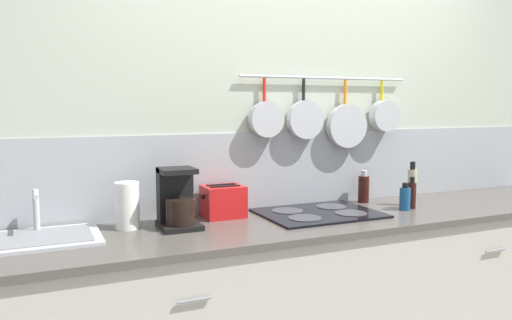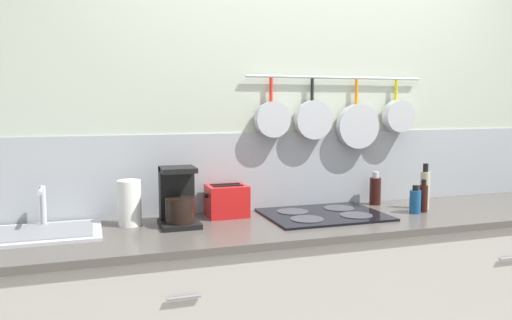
{
  "view_description": "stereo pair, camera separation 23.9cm",
  "coord_description": "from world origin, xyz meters",
  "px_view_note": "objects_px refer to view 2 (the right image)",
  "views": [
    {
      "loc": [
        -1.39,
        -2.17,
        1.51
      ],
      "look_at": [
        -0.42,
        0.0,
        1.25
      ],
      "focal_mm": 35.0,
      "sensor_mm": 36.0,
      "label": 1
    },
    {
      "loc": [
        -1.17,
        -2.26,
        1.51
      ],
      "look_at": [
        -0.42,
        0.0,
        1.25
      ],
      "focal_mm": 35.0,
      "sensor_mm": 36.0,
      "label": 2
    }
  ],
  "objects_px": {
    "toaster": "(227,201)",
    "bottle_olive_oil": "(415,201)",
    "paper_towel_roll": "(130,203)",
    "bottle_cooking_wine": "(423,198)",
    "bottle_dish_soap": "(425,189)",
    "bottle_vinegar": "(375,190)",
    "coffee_maker": "(178,201)"
  },
  "relations": [
    {
      "from": "bottle_vinegar",
      "to": "bottle_cooking_wine",
      "type": "relative_size",
      "value": 1.08
    },
    {
      "from": "coffee_maker",
      "to": "bottle_vinegar",
      "type": "distance_m",
      "value": 1.18
    },
    {
      "from": "bottle_dish_soap",
      "to": "bottle_olive_oil",
      "type": "bearing_deg",
      "value": -144.85
    },
    {
      "from": "bottle_vinegar",
      "to": "bottle_olive_oil",
      "type": "height_order",
      "value": "bottle_vinegar"
    },
    {
      "from": "bottle_cooking_wine",
      "to": "bottle_olive_oil",
      "type": "bearing_deg",
      "value": -163.73
    },
    {
      "from": "paper_towel_roll",
      "to": "bottle_cooking_wine",
      "type": "height_order",
      "value": "paper_towel_roll"
    },
    {
      "from": "toaster",
      "to": "bottle_cooking_wine",
      "type": "height_order",
      "value": "bottle_cooking_wine"
    },
    {
      "from": "toaster",
      "to": "bottle_cooking_wine",
      "type": "relative_size",
      "value": 1.25
    },
    {
      "from": "bottle_olive_oil",
      "to": "bottle_cooking_wine",
      "type": "bearing_deg",
      "value": 16.27
    },
    {
      "from": "toaster",
      "to": "paper_towel_roll",
      "type": "bearing_deg",
      "value": -174.59
    },
    {
      "from": "coffee_maker",
      "to": "bottle_vinegar",
      "type": "relative_size",
      "value": 1.47
    },
    {
      "from": "paper_towel_roll",
      "to": "bottle_olive_oil",
      "type": "relative_size",
      "value": 1.45
    },
    {
      "from": "bottle_dish_soap",
      "to": "bottle_vinegar",
      "type": "bearing_deg",
      "value": 136.96
    },
    {
      "from": "bottle_cooking_wine",
      "to": "bottle_vinegar",
      "type": "bearing_deg",
      "value": 118.42
    },
    {
      "from": "coffee_maker",
      "to": "toaster",
      "type": "xyz_separation_m",
      "value": [
        0.27,
        0.11,
        -0.04
      ]
    },
    {
      "from": "bottle_dish_soap",
      "to": "paper_towel_roll",
      "type": "bearing_deg",
      "value": 175.98
    },
    {
      "from": "paper_towel_roll",
      "to": "bottle_cooking_wine",
      "type": "xyz_separation_m",
      "value": [
        1.54,
        -0.18,
        -0.03
      ]
    },
    {
      "from": "paper_towel_roll",
      "to": "bottle_dish_soap",
      "type": "height_order",
      "value": "bottle_dish_soap"
    },
    {
      "from": "paper_towel_roll",
      "to": "toaster",
      "type": "distance_m",
      "value": 0.5
    },
    {
      "from": "coffee_maker",
      "to": "bottle_vinegar",
      "type": "height_order",
      "value": "coffee_maker"
    },
    {
      "from": "coffee_maker",
      "to": "bottle_dish_soap",
      "type": "xyz_separation_m",
      "value": [
        1.38,
        -0.05,
        -0.01
      ]
    },
    {
      "from": "paper_towel_roll",
      "to": "toaster",
      "type": "relative_size",
      "value": 0.99
    },
    {
      "from": "coffee_maker",
      "to": "bottle_cooking_wine",
      "type": "height_order",
      "value": "coffee_maker"
    },
    {
      "from": "toaster",
      "to": "bottle_olive_oil",
      "type": "distance_m",
      "value": 1.01
    },
    {
      "from": "paper_towel_roll",
      "to": "bottle_dish_soap",
      "type": "relative_size",
      "value": 0.87
    },
    {
      "from": "toaster",
      "to": "bottle_cooking_wine",
      "type": "xyz_separation_m",
      "value": [
        1.04,
        -0.23,
        -0.0
      ]
    },
    {
      "from": "toaster",
      "to": "bottle_cooking_wine",
      "type": "bearing_deg",
      "value": -12.42
    },
    {
      "from": "bottle_olive_oil",
      "to": "bottle_cooking_wine",
      "type": "relative_size",
      "value": 0.85
    },
    {
      "from": "paper_towel_roll",
      "to": "bottle_vinegar",
      "type": "height_order",
      "value": "paper_towel_roll"
    },
    {
      "from": "bottle_olive_oil",
      "to": "bottle_cooking_wine",
      "type": "xyz_separation_m",
      "value": [
        0.07,
        0.02,
        0.01
      ]
    },
    {
      "from": "paper_towel_roll",
      "to": "bottle_olive_oil",
      "type": "height_order",
      "value": "paper_towel_roll"
    },
    {
      "from": "paper_towel_roll",
      "to": "bottle_cooking_wine",
      "type": "bearing_deg",
      "value": -6.77
    }
  ]
}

